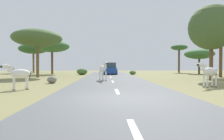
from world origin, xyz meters
TOP-DOWN VIEW (x-y plane):
  - ground_plane at (0.00, 0.00)m, footprint 90.00×90.00m
  - road at (0.15, 0.00)m, footprint 6.00×64.00m
  - lane_markings at (0.15, -1.00)m, footprint 0.16×56.00m
  - zebra_0 at (-0.63, 9.00)m, footprint 0.88×1.69m
  - zebra_1 at (-5.17, 3.19)m, footprint 1.38×1.05m
  - zebra_2 at (5.90, 4.05)m, footprint 1.60×0.83m
  - car_0 at (0.50, 27.94)m, footprint 2.14×4.40m
  - car_1 at (0.27, 21.51)m, footprint 2.05×4.36m
  - tree_0 at (-8.89, 23.38)m, footprint 5.43×5.43m
  - tree_1 at (9.13, 9.60)m, footprint 4.03×4.03m
  - tree_2 at (-8.15, 14.70)m, footprint 5.50×5.50m
  - tree_3 at (-13.86, 28.91)m, footprint 5.22×5.22m
  - tree_4 at (15.05, 23.82)m, footprint 4.73×4.73m
  - tree_6 at (13.98, 29.79)m, footprint 3.16×3.16m
  - tree_7 at (12.87, 14.29)m, footprint 5.36×5.36m
  - bush_0 at (3.67, 21.27)m, footprint 0.98×0.89m
  - bush_1 at (-3.85, 20.84)m, footprint 1.56×1.40m
  - rock_0 at (-4.45, 7.11)m, footprint 0.72×0.63m

SIDE VIEW (x-z plane):
  - ground_plane at x=0.00m, z-range 0.00..0.00m
  - road at x=0.15m, z-range 0.00..0.05m
  - lane_markings at x=0.15m, z-range 0.05..0.06m
  - rock_0 at x=-4.45m, z-range 0.00..0.53m
  - bush_0 at x=3.67m, z-range 0.00..0.59m
  - bush_1 at x=-3.85m, z-range 0.00..0.94m
  - car_0 at x=0.50m, z-range -0.02..1.72m
  - car_1 at x=0.27m, z-range -0.02..1.72m
  - zebra_1 at x=-5.17m, z-range 0.14..1.61m
  - zebra_2 at x=5.90m, z-range 0.15..1.73m
  - zebra_0 at x=-0.63m, z-range 0.21..1.88m
  - tree_4 at x=15.05m, z-range 1.20..5.29m
  - tree_0 at x=-8.89m, z-range 1.72..7.10m
  - tree_2 at x=-8.15m, z-range 1.73..7.15m
  - tree_3 at x=-13.86m, z-range 1.75..7.13m
  - tree_1 at x=9.13m, z-range 1.37..8.17m
  - tree_6 at x=13.98m, z-range 2.05..7.53m
  - tree_7 at x=12.87m, z-range 2.00..7.93m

